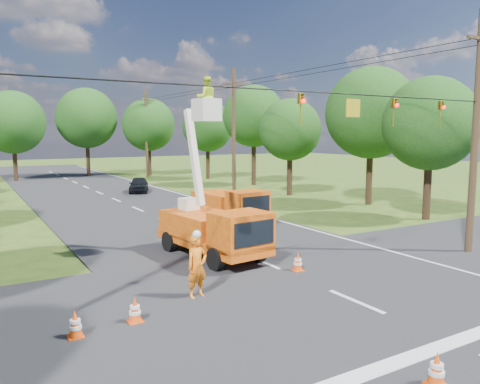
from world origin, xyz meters
TOP-DOWN VIEW (x-y plane):
  - ground at (0.00, 20.00)m, footprint 140.00×140.00m
  - road_main at (0.00, 20.00)m, footprint 12.00×100.00m
  - road_cross at (0.00, 2.00)m, footprint 56.00×10.00m
  - stop_bar at (0.00, -3.20)m, footprint 9.00×0.45m
  - edge_line at (5.60, 20.00)m, footprint 0.12×90.00m
  - bucket_truck at (-1.24, 6.76)m, footprint 2.71×5.80m
  - second_truck at (2.93, 12.76)m, footprint 2.46×5.49m
  - ground_worker at (-3.84, 2.84)m, footprint 0.79×0.59m
  - distant_car at (3.09, 28.95)m, footprint 2.85×4.14m
  - traffic_cone_0 at (-1.97, -4.20)m, footprint 0.38×0.38m
  - traffic_cone_2 at (1.02, 8.42)m, footprint 0.38×0.38m
  - traffic_cone_3 at (1.52, 9.96)m, footprint 0.38×0.38m
  - traffic_cone_4 at (-6.11, 1.91)m, footprint 0.38×0.38m
  - traffic_cone_5 at (-7.67, 1.74)m, footprint 0.38×0.38m
  - traffic_cone_7 at (4.38, 16.22)m, footprint 0.38×0.38m
  - traffic_cone_8 at (0.49, 3.44)m, footprint 0.38×0.38m
  - pole_right_near at (8.50, 2.00)m, footprint 1.80×0.30m
  - pole_right_mid at (8.50, 22.00)m, footprint 1.80×0.30m
  - pole_right_far at (8.50, 42.00)m, footprint 1.80×0.30m
  - signal_span at (2.23, 1.99)m, footprint 18.00×0.29m
  - tree_right_a at (13.50, 8.00)m, footprint 5.40×5.40m
  - tree_right_b at (15.00, 14.00)m, footprint 6.40×6.40m
  - tree_right_c at (13.20, 21.00)m, footprint 5.00×5.00m
  - tree_right_d at (14.80, 29.00)m, footprint 6.00×6.00m
  - tree_right_e at (13.80, 37.00)m, footprint 5.60×5.60m
  - tree_far_a at (-5.00, 45.00)m, footprint 6.60×6.60m
  - tree_far_b at (3.00, 47.00)m, footprint 7.00×7.00m
  - tree_far_c at (9.50, 44.00)m, footprint 6.20×6.20m

SIDE VIEW (x-z plane):
  - ground at x=0.00m, z-range 0.00..0.00m
  - road_main at x=0.00m, z-range -0.03..0.03m
  - road_cross at x=0.00m, z-range -0.04..0.04m
  - stop_bar at x=0.00m, z-range -0.01..0.01m
  - edge_line at x=5.60m, z-range -0.01..0.01m
  - traffic_cone_0 at x=-1.97m, z-range 0.00..0.71m
  - traffic_cone_2 at x=1.02m, z-range 0.00..0.71m
  - traffic_cone_3 at x=1.52m, z-range 0.00..0.71m
  - traffic_cone_4 at x=-6.11m, z-range 0.00..0.71m
  - traffic_cone_5 at x=-7.67m, z-range 0.00..0.71m
  - traffic_cone_7 at x=4.38m, z-range 0.00..0.71m
  - traffic_cone_8 at x=0.49m, z-range 0.00..0.71m
  - distant_car at x=3.09m, z-range 0.00..1.31m
  - ground_worker at x=-3.84m, z-range 0.00..1.95m
  - second_truck at x=2.93m, z-range 0.04..2.04m
  - bucket_truck at x=-1.24m, z-range -2.08..5.17m
  - pole_right_near at x=8.50m, z-range 0.11..10.11m
  - pole_right_mid at x=8.50m, z-range 0.11..10.11m
  - pole_right_far at x=8.50m, z-range 0.11..10.11m
  - tree_right_c at x=13.20m, z-range 1.40..9.23m
  - tree_right_a at x=13.50m, z-range 1.42..9.70m
  - tree_right_e at x=13.80m, z-range 1.50..10.12m
  - signal_span at x=2.23m, z-range 5.34..6.41m
  - tree_far_c at x=9.50m, z-range 1.47..10.65m
  - tree_far_a at x=-5.00m, z-range 1.44..10.94m
  - tree_right_b at x=15.00m, z-range 1.61..11.26m
  - tree_right_d at x=14.80m, z-range 1.83..11.53m
  - tree_far_b at x=3.00m, z-range 1.65..11.97m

